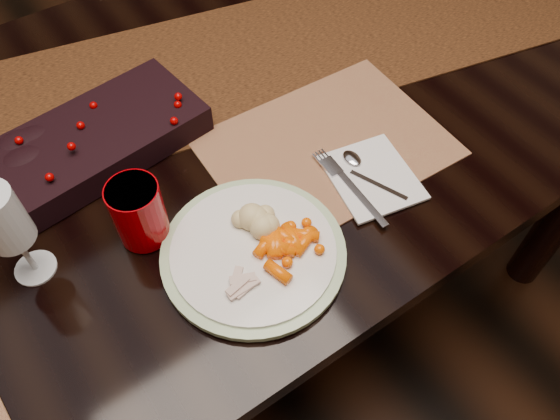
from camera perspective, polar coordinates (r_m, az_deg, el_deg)
floor at (r=1.65m, az=-5.93°, el=-9.85°), size 5.00×5.00×0.00m
dining_table at (r=1.32m, az=-7.28°, el=-2.66°), size 1.80×1.00×0.75m
table_runner at (r=1.13m, az=-10.20°, el=13.48°), size 1.89×0.75×0.00m
centerpiece at (r=1.00m, az=-18.37°, el=7.47°), size 0.37×0.22×0.07m
placemat_main at (r=0.98m, az=4.89°, el=6.64°), size 0.42×0.32×0.00m
dinner_plate at (r=0.84m, az=-2.80°, el=-4.40°), size 0.36×0.36×0.02m
baby_carrots at (r=0.82m, az=0.60°, el=-3.47°), size 0.13×0.11×0.02m
mashed_potatoes at (r=0.84m, az=-2.70°, el=-0.79°), size 0.08×0.07×0.04m
turkey_shreds at (r=0.80m, az=-4.00°, el=-7.28°), size 0.07×0.06×0.02m
napkin at (r=0.94m, az=9.58°, el=3.42°), size 0.16×0.18×0.01m
fork at (r=0.91m, az=7.74°, el=2.09°), size 0.03×0.17×0.00m
spoon at (r=0.94m, az=9.38°, el=3.46°), size 0.07×0.13×0.00m
red_cup at (r=0.85m, az=-14.56°, el=-0.22°), size 0.10×0.10×0.11m
wine_glass at (r=0.84m, az=-26.13°, el=-2.47°), size 0.08×0.08×0.18m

